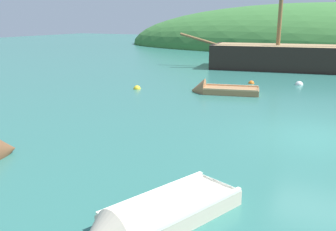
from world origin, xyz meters
TOP-DOWN VIEW (x-y plane):
  - ground_plane at (0.00, 0.00)m, footprint 120.00×120.00m
  - shore_hill at (-4.45, 35.97)m, footprint 49.15×20.22m
  - sailing_ship at (-1.93, 16.14)m, footprint 17.07×6.29m
  - rowboat_far at (-2.09, -6.83)m, footprint 2.16×3.48m
  - rowboat_near_dock at (-5.28, 5.24)m, footprint 3.48×2.03m
  - buoy_white at (-2.09, 9.45)m, footprint 0.43×0.43m
  - buoy_yellow at (-9.35, 4.30)m, footprint 0.37×0.37m
  - buoy_orange at (-4.54, 8.68)m, footprint 0.34×0.34m

SIDE VIEW (x-z plane):
  - ground_plane at x=0.00m, z-range 0.00..0.00m
  - shore_hill at x=-4.45m, z-range -5.31..5.31m
  - buoy_white at x=-2.09m, z-range -0.21..0.21m
  - buoy_yellow at x=-9.35m, z-range -0.19..0.19m
  - buoy_orange at x=-4.54m, z-range -0.17..0.17m
  - rowboat_near_dock at x=-5.28m, z-range -0.54..0.69m
  - rowboat_far at x=-2.09m, z-range -0.43..0.62m
  - sailing_ship at x=-1.93m, z-range -5.15..6.39m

